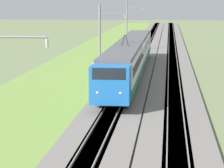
# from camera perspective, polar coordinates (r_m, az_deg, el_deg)

# --- Properties ---
(ballast_main) EXTENTS (240.00, 4.40, 0.30)m
(ballast_main) POSITION_cam_1_polar(r_m,az_deg,el_deg) (61.30, 2.36, 1.59)
(ballast_main) COLOR slate
(ballast_main) RESTS_ON ground
(ballast_adjacent) EXTENTS (240.00, 4.40, 0.30)m
(ballast_adjacent) POSITION_cam_1_polar(r_m,az_deg,el_deg) (61.17, 6.59, 1.52)
(ballast_adjacent) COLOR slate
(ballast_adjacent) RESTS_ON ground
(track_main) EXTENTS (240.00, 1.57, 0.45)m
(track_main) POSITION_cam_1_polar(r_m,az_deg,el_deg) (61.30, 2.36, 1.60)
(track_main) COLOR #4C4238
(track_main) RESTS_ON ground
(track_adjacent) EXTENTS (240.00, 1.57, 0.45)m
(track_adjacent) POSITION_cam_1_polar(r_m,az_deg,el_deg) (61.17, 6.59, 1.53)
(track_adjacent) COLOR #4C4238
(track_adjacent) RESTS_ON ground
(grass_verge) EXTENTS (240.00, 12.90, 0.12)m
(grass_verge) POSITION_cam_1_polar(r_m,az_deg,el_deg) (61.88, -2.53, 1.57)
(grass_verge) COLOR olive
(grass_verge) RESTS_ON ground
(passenger_train) EXTENTS (39.16, 2.88, 4.98)m
(passenger_train) POSITION_cam_1_polar(r_m,az_deg,el_deg) (55.36, 1.98, 3.05)
(passenger_train) COLOR blue
(passenger_train) RESTS_ON ground
(catenary_mast_mid) EXTENTS (0.22, 2.56, 7.69)m
(catenary_mast_mid) POSITION_cam_1_polar(r_m,az_deg,el_deg) (50.08, -1.26, 4.31)
(catenary_mast_mid) COLOR slate
(catenary_mast_mid) RESTS_ON ground
(catenary_mast_far) EXTENTS (0.22, 2.56, 7.81)m
(catenary_mast_far) POSITION_cam_1_polar(r_m,az_deg,el_deg) (81.83, 1.64, 6.22)
(catenary_mast_far) COLOR slate
(catenary_mast_far) RESTS_ON ground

